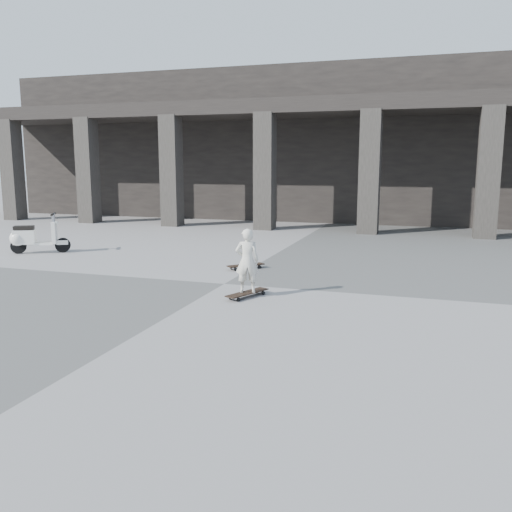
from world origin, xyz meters
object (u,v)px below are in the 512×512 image
(child, at_px, (247,261))
(scooter, at_px, (30,238))
(skateboard_spare, at_px, (246,266))
(longboard, at_px, (247,293))

(child, relative_size, scooter, 0.83)
(skateboard_spare, xyz_separation_m, scooter, (-5.99, 0.26, 0.33))
(scooter, bearing_deg, child, -49.37)
(child, distance_m, scooter, 7.33)
(child, bearing_deg, scooter, -38.02)
(longboard, relative_size, scooter, 0.68)
(skateboard_spare, bearing_deg, longboard, -117.16)
(skateboard_spare, relative_size, child, 0.68)
(longboard, bearing_deg, skateboard_spare, 43.80)
(child, height_order, scooter, child)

